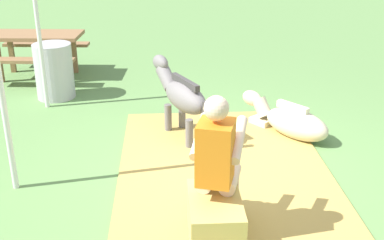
{
  "coord_description": "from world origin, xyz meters",
  "views": [
    {
      "loc": [
        -4.69,
        0.56,
        2.56
      ],
      "look_at": [
        0.13,
        0.28,
        0.55
      ],
      "focal_mm": 46.21,
      "sensor_mm": 36.0,
      "label": 1
    }
  ],
  "objects_px": {
    "person_seated": "(217,159)",
    "water_barrel": "(54,71)",
    "hay_bale": "(215,220)",
    "pony_standing": "(182,95)",
    "tent_pole_right": "(38,26)",
    "pony_lying": "(290,121)",
    "picnic_bench": "(36,44)"
  },
  "relations": [
    {
      "from": "tent_pole_right",
      "to": "water_barrel",
      "type": "bearing_deg",
      "value": -7.84
    },
    {
      "from": "person_seated",
      "to": "pony_lying",
      "type": "relative_size",
      "value": 1.06
    },
    {
      "from": "hay_bale",
      "to": "person_seated",
      "type": "bearing_deg",
      "value": -10.84
    },
    {
      "from": "person_seated",
      "to": "picnic_bench",
      "type": "bearing_deg",
      "value": 29.12
    },
    {
      "from": "hay_bale",
      "to": "tent_pole_right",
      "type": "bearing_deg",
      "value": 32.46
    },
    {
      "from": "pony_lying",
      "to": "picnic_bench",
      "type": "xyz_separation_m",
      "value": [
        2.62,
        3.68,
        0.39
      ]
    },
    {
      "from": "pony_standing",
      "to": "picnic_bench",
      "type": "height_order",
      "value": "pony_standing"
    },
    {
      "from": "person_seated",
      "to": "pony_lying",
      "type": "bearing_deg",
      "value": -29.91
    },
    {
      "from": "pony_standing",
      "to": "water_barrel",
      "type": "xyz_separation_m",
      "value": [
        1.52,
        1.85,
        -0.13
      ]
    },
    {
      "from": "hay_bale",
      "to": "tent_pole_right",
      "type": "relative_size",
      "value": 0.3
    },
    {
      "from": "tent_pole_right",
      "to": "hay_bale",
      "type": "bearing_deg",
      "value": -147.54
    },
    {
      "from": "pony_lying",
      "to": "tent_pole_right",
      "type": "height_order",
      "value": "tent_pole_right"
    },
    {
      "from": "person_seated",
      "to": "pony_standing",
      "type": "distance_m",
      "value": 2.04
    },
    {
      "from": "person_seated",
      "to": "hay_bale",
      "type": "bearing_deg",
      "value": 169.16
    },
    {
      "from": "water_barrel",
      "to": "tent_pole_right",
      "type": "height_order",
      "value": "tent_pole_right"
    },
    {
      "from": "hay_bale",
      "to": "picnic_bench",
      "type": "distance_m",
      "value": 5.38
    },
    {
      "from": "picnic_bench",
      "to": "pony_lying",
      "type": "bearing_deg",
      "value": -125.5
    },
    {
      "from": "hay_bale",
      "to": "pony_lying",
      "type": "distance_m",
      "value": 2.41
    },
    {
      "from": "hay_bale",
      "to": "water_barrel",
      "type": "xyz_separation_m",
      "value": [
        3.7,
        2.04,
        0.21
      ]
    },
    {
      "from": "pony_lying",
      "to": "tent_pole_right",
      "type": "distance_m",
      "value": 3.6
    },
    {
      "from": "hay_bale",
      "to": "pony_standing",
      "type": "bearing_deg",
      "value": 4.97
    },
    {
      "from": "person_seated",
      "to": "tent_pole_right",
      "type": "xyz_separation_m",
      "value": [
        3.14,
        2.12,
        0.48
      ]
    },
    {
      "from": "water_barrel",
      "to": "pony_standing",
      "type": "bearing_deg",
      "value": -129.38
    },
    {
      "from": "person_seated",
      "to": "water_barrel",
      "type": "height_order",
      "value": "person_seated"
    },
    {
      "from": "hay_bale",
      "to": "person_seated",
      "type": "xyz_separation_m",
      "value": [
        0.15,
        -0.03,
        0.49
      ]
    },
    {
      "from": "person_seated",
      "to": "tent_pole_right",
      "type": "distance_m",
      "value": 3.82
    },
    {
      "from": "tent_pole_right",
      "to": "person_seated",
      "type": "bearing_deg",
      "value": -145.9
    },
    {
      "from": "pony_lying",
      "to": "pony_standing",
      "type": "bearing_deg",
      "value": 87.18
    },
    {
      "from": "water_barrel",
      "to": "pony_lying",
      "type": "bearing_deg",
      "value": -116.38
    },
    {
      "from": "hay_bale",
      "to": "person_seated",
      "type": "distance_m",
      "value": 0.52
    },
    {
      "from": "person_seated",
      "to": "pony_standing",
      "type": "relative_size",
      "value": 1.03
    },
    {
      "from": "hay_bale",
      "to": "pony_standing",
      "type": "distance_m",
      "value": 2.21
    }
  ]
}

